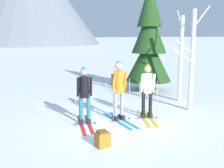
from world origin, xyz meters
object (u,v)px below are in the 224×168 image
(skier_in_orange, at_px, (118,87))
(birch_tree_slender, at_px, (181,57))
(pine_tree_near, at_px, (149,42))
(backpack_on_snow_front, at_px, (102,139))
(skier_in_black, at_px, (84,92))
(birch_tree_tall, at_px, (192,59))
(skier_in_white, at_px, (147,89))

(skier_in_orange, distance_m, birch_tree_slender, 3.53)
(pine_tree_near, bearing_deg, backpack_on_snow_front, -130.14)
(skier_in_black, relative_size, pine_tree_near, 0.37)
(skier_in_orange, xyz_separation_m, backpack_on_snow_front, (-1.21, -1.70, -0.84))
(pine_tree_near, xyz_separation_m, birch_tree_slender, (0.10, -2.15, -0.55))
(skier_in_orange, relative_size, pine_tree_near, 0.37)
(birch_tree_slender, bearing_deg, skier_in_orange, -158.31)
(skier_in_black, xyz_separation_m, birch_tree_tall, (3.76, -0.05, 0.83))
(pine_tree_near, distance_m, birch_tree_slender, 2.22)
(skier_in_black, distance_m, skier_in_orange, 1.05)
(skier_in_white, distance_m, birch_tree_slender, 2.85)
(skier_in_black, relative_size, backpack_on_snow_front, 4.72)
(backpack_on_snow_front, bearing_deg, birch_tree_tall, 23.82)
(skier_in_orange, bearing_deg, backpack_on_snow_front, -125.35)
(skier_in_white, distance_m, birch_tree_tall, 2.02)
(skier_in_black, relative_size, skier_in_orange, 0.99)
(birch_tree_tall, bearing_deg, skier_in_black, 179.19)
(pine_tree_near, height_order, birch_tree_tall, pine_tree_near)
(pine_tree_near, bearing_deg, birch_tree_slender, -87.24)
(skier_in_orange, xyz_separation_m, skier_in_white, (0.90, -0.17, -0.12))
(skier_in_white, height_order, birch_tree_slender, birch_tree_slender)
(backpack_on_snow_front, bearing_deg, skier_in_orange, 54.65)
(pine_tree_near, xyz_separation_m, backpack_on_snow_front, (-4.33, -5.14, -2.05))
(skier_in_black, bearing_deg, skier_in_orange, -4.64)
(skier_in_orange, bearing_deg, pine_tree_near, 47.71)
(skier_in_black, bearing_deg, pine_tree_near, 38.79)
(skier_in_orange, bearing_deg, birch_tree_slender, 21.69)
(birch_tree_slender, bearing_deg, pine_tree_near, 92.76)
(birch_tree_tall, bearing_deg, backpack_on_snow_front, -156.18)
(pine_tree_near, height_order, birch_tree_slender, pine_tree_near)
(skier_in_black, xyz_separation_m, skier_in_white, (1.94, -0.25, -0.02))
(birch_tree_tall, bearing_deg, skier_in_white, -173.80)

